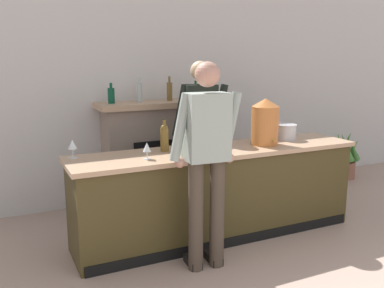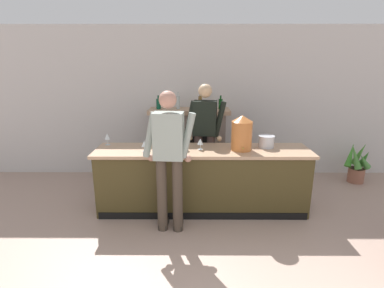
% 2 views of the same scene
% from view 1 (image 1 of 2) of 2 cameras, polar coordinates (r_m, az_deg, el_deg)
% --- Properties ---
extents(wall_back_panel, '(12.00, 0.07, 2.75)m').
position_cam_1_polar(wall_back_panel, '(5.73, -1.94, 6.86)').
color(wall_back_panel, silver).
rests_on(wall_back_panel, ground_plane).
extents(bar_counter, '(3.04, 0.68, 0.93)m').
position_cam_1_polar(bar_counter, '(4.45, 3.49, -6.47)').
color(bar_counter, '#42371A').
rests_on(bar_counter, ground_plane).
extents(fireplace_stone, '(1.44, 0.52, 1.61)m').
position_cam_1_polar(fireplace_stone, '(5.44, -4.90, -1.03)').
color(fireplace_stone, gray).
rests_on(fireplace_stone, ground_plane).
extents(potted_plant_corner, '(0.48, 0.48, 0.74)m').
position_cam_1_polar(potted_plant_corner, '(6.98, 19.88, -1.62)').
color(potted_plant_corner, '#955C48').
rests_on(potted_plant_corner, ground_plane).
extents(person_customer, '(0.66, 0.32, 1.81)m').
position_cam_1_polar(person_customer, '(3.63, 1.97, -1.80)').
color(person_customer, '#44382D').
rests_on(person_customer, ground_plane).
extents(person_bartender, '(0.65, 0.34, 1.80)m').
position_cam_1_polar(person_bartender, '(4.79, 1.06, 1.43)').
color(person_bartender, '#513D39').
rests_on(person_bartender, ground_plane).
extents(copper_dispenser, '(0.29, 0.33, 0.49)m').
position_cam_1_polar(copper_dispenser, '(4.55, 9.72, 2.97)').
color(copper_dispenser, '#BF6B33').
rests_on(copper_dispenser, bar_counter).
extents(ice_bucket_steel, '(0.23, 0.23, 0.17)m').
position_cam_1_polar(ice_bucket_steel, '(4.90, 12.45, 1.58)').
color(ice_bucket_steel, silver).
rests_on(ice_bucket_steel, bar_counter).
extents(wine_bottle_riesling_slim, '(0.06, 0.06, 0.32)m').
position_cam_1_polar(wine_bottle_riesling_slim, '(4.09, -1.62, 0.63)').
color(wine_bottle_riesling_slim, '#AFACC0').
rests_on(wine_bottle_riesling_slim, bar_counter).
extents(wine_bottle_port_short, '(0.08, 0.08, 0.33)m').
position_cam_1_polar(wine_bottle_port_short, '(4.19, -3.69, 1.01)').
color(wine_bottle_port_short, brown).
rests_on(wine_bottle_port_short, bar_counter).
extents(wine_bottle_merlot_tall, '(0.08, 0.08, 0.33)m').
position_cam_1_polar(wine_bottle_merlot_tall, '(3.89, -0.98, 0.17)').
color(wine_bottle_merlot_tall, '#9FBBAE').
rests_on(wine_bottle_merlot_tall, bar_counter).
extents(wine_glass_front_left, '(0.07, 0.07, 0.17)m').
position_cam_1_polar(wine_glass_front_left, '(4.16, 1.05, 0.45)').
color(wine_glass_front_left, silver).
rests_on(wine_glass_front_left, bar_counter).
extents(wine_glass_front_right, '(0.08, 0.08, 0.17)m').
position_cam_1_polar(wine_glass_front_right, '(4.05, -15.65, -0.13)').
color(wine_glass_front_right, silver).
rests_on(wine_glass_front_right, bar_counter).
extents(wine_glass_near_bucket, '(0.08, 0.08, 0.15)m').
position_cam_1_polar(wine_glass_near_bucket, '(3.89, -6.03, -0.48)').
color(wine_glass_near_bucket, silver).
rests_on(wine_glass_near_bucket, bar_counter).
extents(wine_glass_back_row, '(0.08, 0.08, 0.16)m').
position_cam_1_polar(wine_glass_back_row, '(4.28, 3.28, 0.75)').
color(wine_glass_back_row, silver).
rests_on(wine_glass_back_row, bar_counter).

